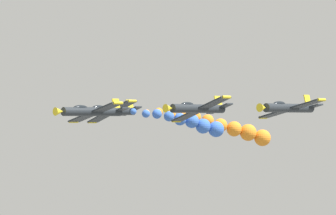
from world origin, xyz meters
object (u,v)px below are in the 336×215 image
(airplane_left_inner, at_px, (197,108))
(airplane_left_outer, at_px, (288,108))
(airplane_lead, at_px, (91,111))
(airplane_right_inner, at_px, (108,111))

(airplane_left_inner, distance_m, airplane_left_outer, 11.32)
(airplane_left_inner, relative_size, airplane_left_outer, 1.00)
(airplane_lead, bearing_deg, airplane_left_outer, -137.72)
(airplane_left_outer, bearing_deg, airplane_lead, 42.28)
(airplane_right_inner, bearing_deg, airplane_left_outer, -163.52)
(airplane_lead, height_order, airplane_right_inner, airplane_right_inner)
(airplane_lead, height_order, airplane_left_inner, airplane_left_inner)
(airplane_lead, height_order, airplane_left_outer, airplane_left_outer)
(airplane_left_inner, xyz_separation_m, airplane_left_outer, (-9.01, -6.85, 0.05))
(airplane_right_inner, xyz_separation_m, airplane_left_outer, (-25.65, -7.59, 0.27))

